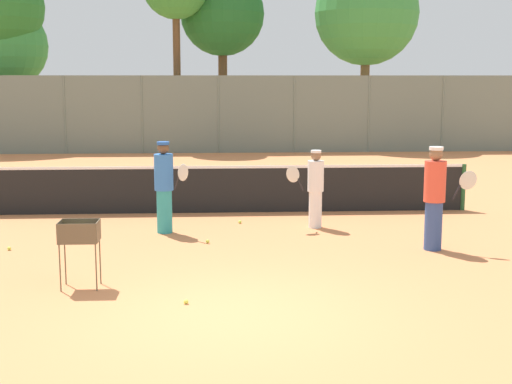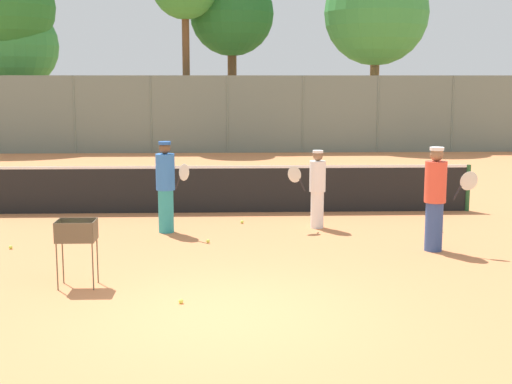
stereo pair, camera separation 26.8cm
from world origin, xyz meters
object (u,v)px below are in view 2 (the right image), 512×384
object	(u,v)px
ball_cart	(76,236)
parked_car	(244,130)
tennis_net	(225,188)
player_yellow_shirt	(166,186)
player_white_outfit	(317,188)
player_red_cap	(435,197)

from	to	relation	value
ball_cart	parked_car	size ratio (longest dim) A/B	0.24
tennis_net	player_yellow_shirt	world-z (taller)	player_yellow_shirt
player_yellow_shirt	ball_cart	xyz separation A→B (m)	(-0.98, -3.69, -0.18)
player_white_outfit	player_red_cap	distance (m)	2.73
player_red_cap	player_yellow_shirt	bearing A→B (deg)	179.03
player_white_outfit	parked_car	distance (m)	18.76
parked_car	player_red_cap	bearing A→B (deg)	-81.87
player_yellow_shirt	ball_cart	distance (m)	3.82
player_white_outfit	player_red_cap	size ratio (longest dim) A/B	0.86
player_yellow_shirt	player_red_cap	bearing A→B (deg)	25.28
player_red_cap	player_yellow_shirt	xyz separation A→B (m)	(-4.86, 1.69, -0.02)
parked_car	ball_cart	bearing A→B (deg)	-97.21
tennis_net	ball_cart	xyz separation A→B (m)	(-2.13, -5.75, 0.20)
ball_cart	player_yellow_shirt	bearing A→B (deg)	75.12
player_red_cap	player_yellow_shirt	world-z (taller)	player_red_cap
tennis_net	player_yellow_shirt	distance (m)	2.39
player_yellow_shirt	player_white_outfit	bearing A→B (deg)	50.54
player_white_outfit	ball_cart	bearing A→B (deg)	25.21
tennis_net	player_white_outfit	size ratio (longest dim) A/B	7.07
tennis_net	player_white_outfit	bearing A→B (deg)	-42.99
tennis_net	player_red_cap	size ratio (longest dim) A/B	6.10
player_yellow_shirt	ball_cart	world-z (taller)	player_yellow_shirt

